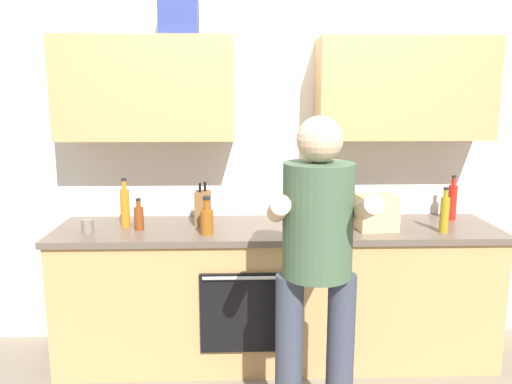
# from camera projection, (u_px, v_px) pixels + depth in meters

# --- Properties ---
(ground_plane) EXTENTS (12.00, 12.00, 0.00)m
(ground_plane) POSITION_uv_depth(u_px,v_px,m) (276.00, 355.00, 3.50)
(ground_plane) COLOR #756B5B
(back_wall_unit) EXTENTS (4.00, 0.38, 2.50)m
(back_wall_unit) POSITION_uv_depth(u_px,v_px,m) (274.00, 131.00, 3.48)
(back_wall_unit) COLOR silver
(back_wall_unit) RESTS_ON ground
(counter) EXTENTS (2.84, 0.67, 0.90)m
(counter) POSITION_uv_depth(u_px,v_px,m) (276.00, 293.00, 3.41)
(counter) COLOR tan
(counter) RESTS_ON ground
(person_standing) EXTENTS (0.49, 0.45, 1.65)m
(person_standing) POSITION_uv_depth(u_px,v_px,m) (317.00, 256.00, 2.50)
(person_standing) COLOR #383D4C
(person_standing) RESTS_ON ground
(bottle_soy) EXTENTS (0.07, 0.07, 0.23)m
(bottle_soy) POSITION_uv_depth(u_px,v_px,m) (343.00, 211.00, 3.37)
(bottle_soy) COLOR black
(bottle_soy) RESTS_ON counter
(bottle_hotsauce) EXTENTS (0.06, 0.06, 0.30)m
(bottle_hotsauce) POSITION_uv_depth(u_px,v_px,m) (452.00, 201.00, 3.49)
(bottle_hotsauce) COLOR red
(bottle_hotsauce) RESTS_ON counter
(bottle_wine) EXTENTS (0.07, 0.07, 0.26)m
(bottle_wine) POSITION_uv_depth(u_px,v_px,m) (328.00, 214.00, 3.24)
(bottle_wine) COLOR #471419
(bottle_wine) RESTS_ON counter
(bottle_oil) EXTENTS (0.05, 0.05, 0.28)m
(bottle_oil) POSITION_uv_depth(u_px,v_px,m) (444.00, 213.00, 3.17)
(bottle_oil) COLOR olive
(bottle_oil) RESTS_ON counter
(bottle_water) EXTENTS (0.05, 0.05, 0.26)m
(bottle_water) POSITION_uv_depth(u_px,v_px,m) (312.00, 205.00, 3.47)
(bottle_water) COLOR silver
(bottle_water) RESTS_ON counter
(bottle_vinegar) EXTENTS (0.06, 0.06, 0.20)m
(bottle_vinegar) POSITION_uv_depth(u_px,v_px,m) (139.00, 217.00, 3.24)
(bottle_vinegar) COLOR brown
(bottle_vinegar) RESTS_ON counter
(bottle_syrup) EXTENTS (0.08, 0.08, 0.24)m
(bottle_syrup) POSITION_uv_depth(u_px,v_px,m) (207.00, 220.00, 3.14)
(bottle_syrup) COLOR #8C4C14
(bottle_syrup) RESTS_ON counter
(bottle_juice) EXTENTS (0.06, 0.06, 0.32)m
(bottle_juice) POSITION_uv_depth(u_px,v_px,m) (125.00, 207.00, 3.30)
(bottle_juice) COLOR orange
(bottle_juice) RESTS_ON counter
(cup_stoneware) EXTENTS (0.07, 0.07, 0.08)m
(cup_stoneware) POSITION_uv_depth(u_px,v_px,m) (88.00, 226.00, 3.19)
(cup_stoneware) COLOR slate
(cup_stoneware) RESTS_ON counter
(knife_block) EXTENTS (0.10, 0.14, 0.28)m
(knife_block) POSITION_uv_depth(u_px,v_px,m) (203.00, 208.00, 3.37)
(knife_block) COLOR brown
(knife_block) RESTS_ON counter
(grocery_bag_bread) EXTENTS (0.26, 0.22, 0.22)m
(grocery_bag_bread) POSITION_uv_depth(u_px,v_px,m) (376.00, 212.00, 3.24)
(grocery_bag_bread) COLOR tan
(grocery_bag_bread) RESTS_ON counter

